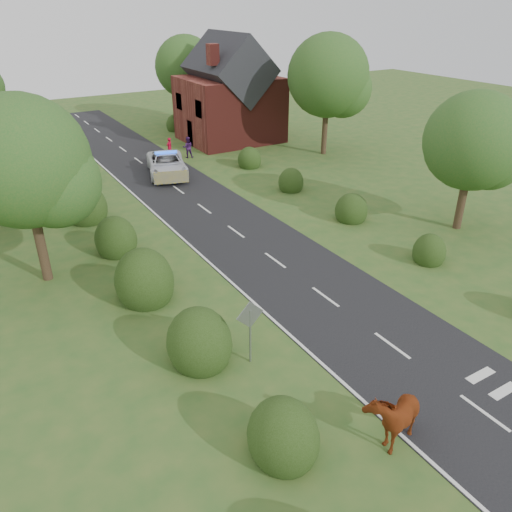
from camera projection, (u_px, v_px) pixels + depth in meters
ground at (392, 346)px, 18.69m from camera, size 120.00×120.00×0.00m
road at (212, 214)px, 30.07m from camera, size 6.00×70.00×0.02m
road_markings at (203, 232)px, 27.75m from camera, size 4.96×70.00×0.01m
hedgerow_left at (122, 249)px, 24.22m from camera, size 2.75×50.41×3.00m
hedgerow_right at (338, 205)px, 29.98m from camera, size 2.10×45.78×2.10m
tree_left_a at (31, 167)px, 20.74m from camera, size 5.74×5.60×8.38m
tree_right_a at (478, 145)px, 26.14m from camera, size 5.33×5.20×7.56m
tree_right_b at (332, 79)px, 39.11m from camera, size 6.56×6.40×9.40m
tree_right_c at (189, 69)px, 49.22m from camera, size 6.15×6.00×8.58m
road_sign at (250, 323)px, 17.14m from camera, size 1.06×0.08×2.53m
house at (229, 97)px, 44.09m from camera, size 8.00×7.40×9.17m
cow at (393, 417)px, 14.48m from camera, size 2.47×1.80×1.57m
police_van at (167, 164)px, 36.45m from camera, size 4.13×6.24×1.74m
pedestrian_red at (169, 147)px, 40.59m from camera, size 0.68×0.59×1.57m
pedestrian_purple at (188, 147)px, 40.37m from camera, size 0.99×0.88×1.70m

